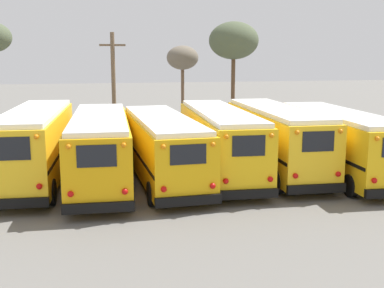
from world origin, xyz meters
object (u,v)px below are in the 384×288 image
(school_bus_3, at_px, (219,140))
(school_bus_0, at_px, (36,144))
(bare_tree_2, at_px, (234,41))
(school_bus_4, at_px, (275,137))
(school_bus_5, at_px, (339,141))
(utility_pole, at_px, (114,83))
(school_bus_2, at_px, (163,146))
(school_bus_1, at_px, (100,147))
(bare_tree_0, at_px, (183,59))

(school_bus_3, bearing_deg, school_bus_0, 178.60)
(bare_tree_2, bearing_deg, school_bus_0, -131.24)
(school_bus_0, bearing_deg, bare_tree_2, 48.76)
(school_bus_3, xyz_separation_m, bare_tree_2, (5.40, 16.09, 5.14))
(school_bus_4, bearing_deg, school_bus_5, -20.31)
(school_bus_0, bearing_deg, utility_pole, 71.44)
(school_bus_2, bearing_deg, school_bus_4, 3.54)
(school_bus_1, distance_m, school_bus_3, 5.72)
(school_bus_4, relative_size, utility_pole, 1.39)
(bare_tree_0, bearing_deg, school_bus_3, -95.34)
(school_bus_0, bearing_deg, school_bus_2, -6.40)
(school_bus_5, bearing_deg, school_bus_4, 159.69)
(school_bus_3, xyz_separation_m, school_bus_5, (5.68, -1.13, -0.05))
(school_bus_2, xyz_separation_m, school_bus_3, (2.84, 0.43, 0.10))
(school_bus_2, relative_size, school_bus_3, 0.99)
(school_bus_2, relative_size, school_bus_4, 1.03)
(school_bus_2, height_order, bare_tree_2, bare_tree_2)
(school_bus_4, bearing_deg, school_bus_1, -176.42)
(school_bus_5, relative_size, bare_tree_0, 1.56)
(school_bus_5, distance_m, utility_pole, 16.95)
(utility_pole, bearing_deg, school_bus_2, -82.66)
(school_bus_0, distance_m, school_bus_2, 5.72)
(bare_tree_0, bearing_deg, bare_tree_2, -44.99)
(school_bus_4, distance_m, bare_tree_0, 20.09)
(school_bus_2, relative_size, bare_tree_0, 1.58)
(school_bus_1, relative_size, school_bus_5, 1.03)
(bare_tree_2, bearing_deg, school_bus_1, -123.56)
(school_bus_4, height_order, utility_pole, utility_pole)
(bare_tree_2, bearing_deg, school_bus_4, -98.98)
(school_bus_1, distance_m, school_bus_5, 11.38)
(school_bus_0, relative_size, school_bus_4, 0.99)
(school_bus_0, height_order, utility_pole, utility_pole)
(school_bus_2, xyz_separation_m, bare_tree_0, (4.68, 20.08, 3.83))
(school_bus_3, relative_size, school_bus_5, 1.03)
(school_bus_1, distance_m, bare_tree_0, 21.93)
(school_bus_2, distance_m, school_bus_4, 5.69)
(school_bus_2, distance_m, school_bus_3, 2.87)
(school_bus_4, relative_size, bare_tree_0, 1.55)
(school_bus_0, height_order, school_bus_1, school_bus_0)
(school_bus_0, xyz_separation_m, school_bus_1, (2.84, -0.82, -0.10))
(school_bus_2, height_order, school_bus_3, school_bus_3)
(utility_pole, height_order, bare_tree_0, utility_pole)
(school_bus_4, bearing_deg, school_bus_2, -176.46)
(school_bus_0, height_order, bare_tree_0, bare_tree_0)
(school_bus_2, height_order, utility_pole, utility_pole)
(school_bus_0, height_order, school_bus_5, school_bus_0)
(bare_tree_0, relative_size, bare_tree_2, 0.78)
(school_bus_1, height_order, school_bus_2, school_bus_1)
(school_bus_3, bearing_deg, school_bus_5, -11.25)
(school_bus_0, distance_m, bare_tree_2, 21.71)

